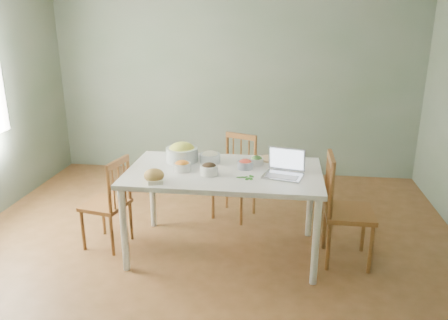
# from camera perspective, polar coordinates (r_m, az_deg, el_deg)

# --- Properties ---
(floor) EXTENTS (5.00, 5.00, 0.00)m
(floor) POSITION_cam_1_polar(r_m,az_deg,el_deg) (4.20, -2.64, -12.83)
(floor) COLOR #523518
(floor) RESTS_ON ground
(wall_back) EXTENTS (5.00, 0.00, 2.70)m
(wall_back) POSITION_cam_1_polar(r_m,az_deg,el_deg) (6.13, 1.33, 10.57)
(wall_back) COLOR slate
(wall_back) RESTS_ON ground
(wall_front) EXTENTS (5.00, 0.00, 2.70)m
(wall_front) POSITION_cam_1_polar(r_m,az_deg,el_deg) (1.47, -21.44, -16.72)
(wall_front) COLOR slate
(wall_front) RESTS_ON ground
(dining_table) EXTENTS (1.76, 0.99, 0.82)m
(dining_table) POSITION_cam_1_polar(r_m,az_deg,el_deg) (4.16, 0.00, -6.72)
(dining_table) COLOR white
(dining_table) RESTS_ON floor
(chair_far) EXTENTS (0.52, 0.51, 0.92)m
(chair_far) POSITION_cam_1_polar(r_m,az_deg,el_deg) (4.87, 1.26, -2.29)
(chair_far) COLOR brown
(chair_far) RESTS_ON floor
(chair_left) EXTENTS (0.45, 0.47, 0.90)m
(chair_left) POSITION_cam_1_polar(r_m,az_deg,el_deg) (4.42, -15.08, -5.30)
(chair_left) COLOR brown
(chair_left) RESTS_ON floor
(chair_right) EXTENTS (0.43, 0.45, 1.01)m
(chair_right) POSITION_cam_1_polar(r_m,az_deg,el_deg) (4.13, 15.87, -6.24)
(chair_right) COLOR brown
(chair_right) RESTS_ON floor
(bread_boule) EXTENTS (0.19, 0.19, 0.11)m
(bread_boule) POSITION_cam_1_polar(r_m,az_deg,el_deg) (3.77, -9.04, -1.97)
(bread_boule) COLOR tan
(bread_boule) RESTS_ON dining_table
(butter_stick) EXTENTS (0.13, 0.07, 0.03)m
(butter_stick) POSITION_cam_1_polar(r_m,az_deg,el_deg) (3.71, -8.83, -2.92)
(butter_stick) COLOR #EFE7CB
(butter_stick) RESTS_ON dining_table
(bowl_squash) EXTENTS (0.36, 0.36, 0.18)m
(bowl_squash) POSITION_cam_1_polar(r_m,az_deg,el_deg) (4.25, -5.45, 1.02)
(bowl_squash) COLOR #EFD852
(bowl_squash) RESTS_ON dining_table
(bowl_carrot) EXTENTS (0.19, 0.19, 0.09)m
(bowl_carrot) POSITION_cam_1_polar(r_m,az_deg,el_deg) (4.01, -5.43, -0.73)
(bowl_carrot) COLOR orange
(bowl_carrot) RESTS_ON dining_table
(bowl_onion) EXTENTS (0.23, 0.23, 0.11)m
(bowl_onion) POSITION_cam_1_polar(r_m,az_deg,el_deg) (4.21, -1.82, 0.40)
(bowl_onion) COLOR silver
(bowl_onion) RESTS_ON dining_table
(bowl_mushroom) EXTENTS (0.18, 0.18, 0.10)m
(bowl_mushroom) POSITION_cam_1_polar(r_m,az_deg,el_deg) (3.89, -1.94, -1.16)
(bowl_mushroom) COLOR black
(bowl_mushroom) RESTS_ON dining_table
(bowl_redpep) EXTENTS (0.19, 0.19, 0.09)m
(bowl_redpep) POSITION_cam_1_polar(r_m,az_deg,el_deg) (4.04, 2.76, -0.52)
(bowl_redpep) COLOR red
(bowl_redpep) RESTS_ON dining_table
(bowl_broccoli) EXTENTS (0.16, 0.16, 0.08)m
(bowl_broccoli) POSITION_cam_1_polar(r_m,az_deg,el_deg) (4.16, 4.24, -0.03)
(bowl_broccoli) COLOR #1F4716
(bowl_broccoli) RESTS_ON dining_table
(flatbread) EXTENTS (0.22, 0.22, 0.02)m
(flatbread) POSITION_cam_1_polar(r_m,az_deg,el_deg) (4.32, 5.98, 0.16)
(flatbread) COLOR #DAB784
(flatbread) RESTS_ON dining_table
(basil_bunch) EXTENTS (0.18, 0.18, 0.02)m
(basil_bunch) POSITION_cam_1_polar(r_m,az_deg,el_deg) (3.82, 2.75, -2.18)
(basil_bunch) COLOR #226027
(basil_bunch) RESTS_ON dining_table
(laptop) EXTENTS (0.38, 0.34, 0.23)m
(laptop) POSITION_cam_1_polar(r_m,az_deg,el_deg) (3.84, 7.65, -0.54)
(laptop) COLOR #B8B8BF
(laptop) RESTS_ON dining_table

